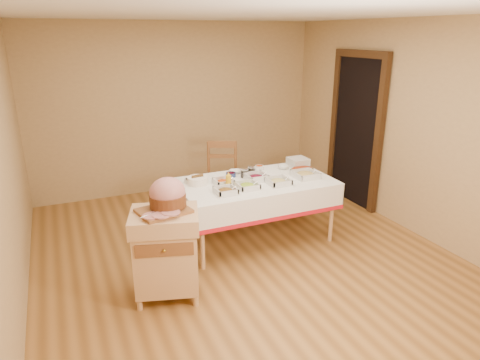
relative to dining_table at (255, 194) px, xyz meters
name	(u,v)px	position (x,y,z in m)	size (l,w,h in m)	color
room_shell	(243,145)	(-0.30, -0.30, 0.70)	(5.00, 5.00, 5.00)	olive
doorway	(356,128)	(1.90, 0.60, 0.51)	(0.09, 1.10, 2.20)	black
dining_table	(255,194)	(0.00, 0.00, 0.00)	(1.82, 1.02, 0.76)	tan
butcher_cart	(166,249)	(-1.29, -0.75, -0.10)	(0.74, 0.67, 0.88)	tan
dining_chair	(222,177)	(-0.05, 0.98, -0.09)	(0.58, 0.57, 0.99)	brown
ham_on_board	(167,197)	(-1.24, -0.72, 0.41)	(0.47, 0.45, 0.31)	brown
serving_dish_a	(226,191)	(-0.48, -0.25, 0.19)	(0.23, 0.22, 0.10)	silver
serving_dish_b	(248,186)	(-0.19, -0.19, 0.19)	(0.23, 0.23, 0.09)	silver
serving_dish_c	(278,182)	(0.19, -0.21, 0.19)	(0.25, 0.25, 0.10)	silver
serving_dish_d	(305,175)	(0.61, -0.12, 0.20)	(0.28, 0.28, 0.11)	silver
serving_dish_e	(223,182)	(-0.39, 0.04, 0.19)	(0.22, 0.21, 0.10)	silver
serving_dish_f	(256,177)	(0.02, 0.03, 0.20)	(0.25, 0.24, 0.11)	silver
small_bowl_left	(189,181)	(-0.74, 0.25, 0.19)	(0.11, 0.11, 0.05)	silver
small_bowl_mid	(231,174)	(-0.20, 0.26, 0.19)	(0.12, 0.12, 0.05)	navy
small_bowl_right	(259,167)	(0.23, 0.37, 0.19)	(0.11, 0.11, 0.06)	silver
bowl_white_imported	(235,172)	(-0.10, 0.37, 0.18)	(0.15, 0.15, 0.04)	silver
bowl_small_imported	(283,167)	(0.54, 0.29, 0.18)	(0.14, 0.14, 0.05)	silver
preserve_jar_left	(244,173)	(-0.07, 0.17, 0.21)	(0.09, 0.09, 0.12)	silver
preserve_jar_right	(251,171)	(0.05, 0.21, 0.22)	(0.10, 0.10, 0.13)	silver
mustard_bottle	(229,181)	(-0.39, -0.11, 0.25)	(0.06, 0.06, 0.19)	gold
bread_basket	(198,181)	(-0.66, 0.16, 0.21)	(0.24, 0.24, 0.11)	white
plate_stack	(298,162)	(0.76, 0.30, 0.22)	(0.23, 0.23, 0.11)	silver
brass_platter	(302,170)	(0.70, 0.10, 0.18)	(0.32, 0.23, 0.04)	gold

